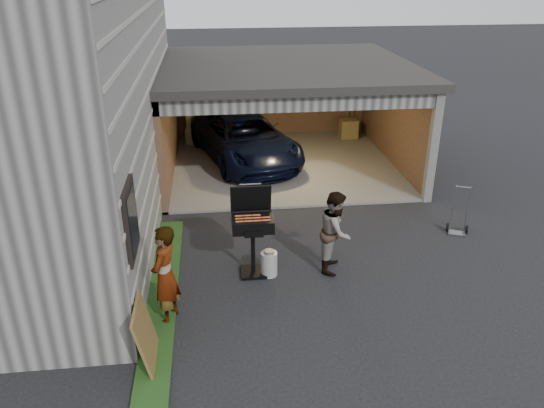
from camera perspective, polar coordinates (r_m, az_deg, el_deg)
The scene contains 10 objects.
ground at distance 9.57m, azimuth 2.00°, elevation -9.60°, with size 80.00×80.00×0.00m, color black.
groundcover_strip at distance 8.72m, azimuth -12.20°, elevation -13.90°, with size 0.50×8.00×0.06m, color #193814.
garage at distance 15.14m, azimuth 1.16°, elevation 11.33°, with size 6.80×6.30×2.90m.
minivan at distance 15.38m, azimuth -2.95°, elevation 6.83°, with size 2.18×4.72×1.31m, color black.
woman at distance 8.64m, azimuth -11.43°, elevation -7.52°, with size 0.62×0.41×1.71m, color #CAE1FF.
man at distance 9.98m, azimuth 6.87°, elevation -2.92°, with size 0.77×0.60×1.58m, color #48251C.
bbq_grill at distance 9.67m, azimuth -2.12°, elevation -2.33°, with size 0.75×0.66×1.67m.
propane_tank at distance 9.96m, azimuth -0.32°, elevation -6.45°, with size 0.31×0.31×0.47m, color #B3B4B0.
plywood_panel at distance 8.06m, azimuth -13.43°, elevation -13.58°, with size 0.04×0.89×0.99m, color brown.
hand_truck at distance 12.13m, azimuth 19.35°, elevation -2.06°, with size 0.49×0.45×1.08m.
Camera 1 is at (-1.24, -7.79, 5.41)m, focal length 35.00 mm.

